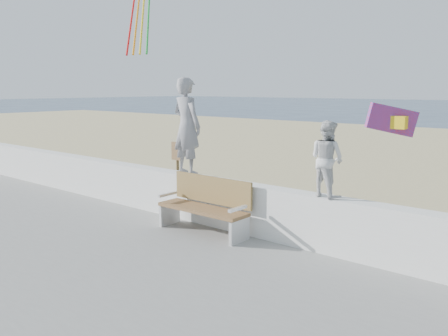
% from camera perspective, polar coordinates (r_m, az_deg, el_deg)
% --- Properties ---
extents(ground, '(220.00, 220.00, 0.00)m').
position_cam_1_polar(ground, '(7.78, -9.87, -11.42)').
color(ground, '#2C4059').
rests_on(ground, ground).
extents(sand, '(90.00, 40.00, 0.08)m').
position_cam_1_polar(sand, '(15.00, 17.32, -1.31)').
color(sand, tan).
rests_on(sand, ground).
extents(seawall, '(30.00, 0.35, 0.90)m').
position_cam_1_polar(seawall, '(8.95, -0.16, -4.25)').
color(seawall, white).
rests_on(seawall, boardwalk).
extents(adult, '(0.73, 0.52, 1.90)m').
position_cam_1_polar(adult, '(9.33, -4.49, 5.02)').
color(adult, gray).
rests_on(adult, seawall).
extents(child, '(0.68, 0.59, 1.20)m').
position_cam_1_polar(child, '(7.57, 12.27, 1.09)').
color(child, silver).
rests_on(child, seawall).
extents(bench, '(1.80, 0.57, 1.00)m').
position_cam_1_polar(bench, '(8.61, -2.20, -4.41)').
color(bench, olive).
rests_on(bench, boardwalk).
extents(parafoil_kite, '(1.07, 0.84, 0.76)m').
position_cam_1_polar(parafoil_kite, '(11.09, 19.61, 5.46)').
color(parafoil_kite, red).
rests_on(parafoil_kite, ground).
extents(sign, '(0.32, 0.07, 1.46)m').
position_cam_1_polar(sign, '(11.06, -5.63, 0.05)').
color(sign, brown).
rests_on(sign, sand).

